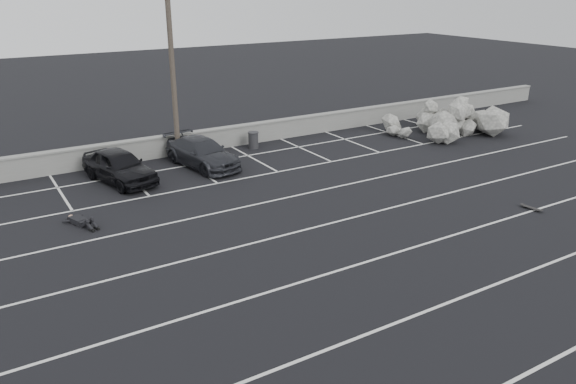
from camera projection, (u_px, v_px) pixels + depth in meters
ground at (393, 254)px, 17.87m from camera, size 120.00×120.00×0.00m
seawall at (212, 139)px, 28.89m from camera, size 50.00×0.45×1.06m
stall_lines at (314, 209)px, 21.36m from camera, size 36.00×20.05×0.01m
car_left at (119, 166)px, 24.07m from camera, size 2.67×4.47×1.43m
car_right at (202, 153)px, 26.15m from camera, size 2.61×4.76×1.31m
utility_pole at (172, 63)px, 25.76m from camera, size 1.22×0.24×9.15m
trash_bin at (253, 140)px, 29.06m from camera, size 0.65×0.65×0.86m
riprap_pile at (455, 124)px, 31.80m from camera, size 6.51×5.19×1.57m
person at (78, 218)px, 20.05m from camera, size 2.23×2.67×0.43m
skateboard at (531, 208)px, 21.31m from camera, size 0.27×0.74×0.09m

